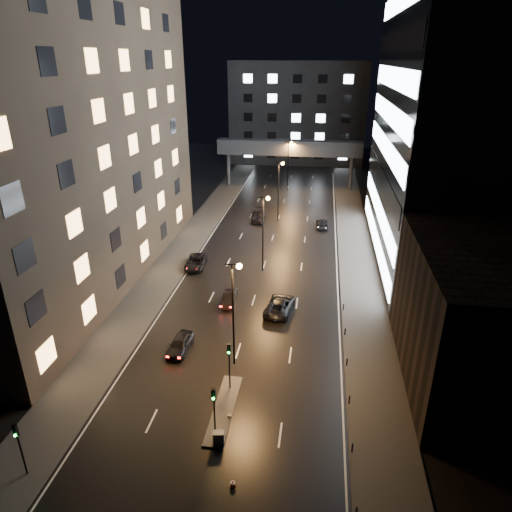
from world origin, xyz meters
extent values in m
plane|color=black|center=(0.00, 40.00, 0.00)|extent=(160.00, 160.00, 0.00)
cube|color=#383533|center=(-12.50, 35.00, 0.07)|extent=(5.00, 110.00, 0.15)
cube|color=#383533|center=(12.50, 35.00, 0.07)|extent=(5.00, 110.00, 0.15)
cube|color=#2D2319|center=(-22.50, 24.00, 20.00)|extent=(15.00, 48.00, 40.00)
cube|color=black|center=(20.00, 9.00, 6.00)|extent=(10.00, 18.00, 12.00)
cube|color=black|center=(25.00, 36.00, 22.50)|extent=(20.00, 36.00, 45.00)
cube|color=#333335|center=(0.00, 98.00, 12.50)|extent=(34.00, 14.00, 25.00)
cube|color=#333335|center=(0.00, 70.00, 8.50)|extent=(30.00, 3.00, 3.00)
cylinder|color=#333335|center=(-13.00, 70.00, 3.50)|extent=(0.80, 0.80, 7.00)
cylinder|color=#333335|center=(13.00, 70.00, 3.50)|extent=(0.80, 0.80, 7.00)
cube|color=#383533|center=(0.30, 2.00, 0.07)|extent=(1.60, 8.00, 0.15)
cylinder|color=black|center=(0.30, 4.50, 1.90)|extent=(0.12, 0.12, 3.50)
cube|color=black|center=(0.30, 4.50, 4.10)|extent=(0.28, 0.22, 0.90)
sphere|color=#0CFF33|center=(0.30, 4.36, 3.82)|extent=(0.18, 0.18, 0.18)
cylinder|color=black|center=(0.30, -1.00, 1.90)|extent=(0.12, 0.12, 3.50)
cube|color=black|center=(0.30, -1.00, 4.10)|extent=(0.28, 0.22, 0.90)
sphere|color=#0CFF33|center=(0.30, -1.14, 3.82)|extent=(0.18, 0.18, 0.18)
cylinder|color=black|center=(-11.50, -6.00, 1.75)|extent=(0.12, 0.12, 3.50)
cube|color=black|center=(-11.50, -6.00, 3.95)|extent=(0.28, 0.22, 0.90)
sphere|color=#0CFF33|center=(-11.50, -6.14, 3.67)|extent=(0.18, 0.18, 0.18)
cylinder|color=black|center=(10.20, -1.00, 0.45)|extent=(0.12, 0.12, 0.90)
cylinder|color=black|center=(10.20, 4.00, 0.45)|extent=(0.12, 0.12, 0.90)
cylinder|color=black|center=(10.20, 9.00, 0.45)|extent=(0.12, 0.12, 0.90)
cylinder|color=black|center=(10.20, 14.00, 0.45)|extent=(0.12, 0.12, 0.90)
cylinder|color=black|center=(10.20, 19.00, 0.45)|extent=(0.12, 0.12, 0.90)
cylinder|color=black|center=(0.00, 8.00, 5.00)|extent=(0.18, 0.18, 10.00)
cylinder|color=black|center=(0.00, 8.00, 10.00)|extent=(1.20, 0.12, 0.12)
sphere|color=#FF9E38|center=(0.60, 8.00, 9.90)|extent=(0.50, 0.50, 0.50)
cylinder|color=black|center=(0.00, 28.00, 5.00)|extent=(0.18, 0.18, 10.00)
cylinder|color=black|center=(0.00, 28.00, 10.00)|extent=(1.20, 0.12, 0.12)
sphere|color=#FF9E38|center=(0.60, 28.00, 9.90)|extent=(0.50, 0.50, 0.50)
cylinder|color=black|center=(0.00, 48.00, 5.00)|extent=(0.18, 0.18, 10.00)
cylinder|color=black|center=(0.00, 48.00, 10.00)|extent=(1.20, 0.12, 0.12)
sphere|color=#FF9E38|center=(0.60, 48.00, 9.90)|extent=(0.50, 0.50, 0.50)
cylinder|color=black|center=(0.00, 68.00, 5.00)|extent=(0.18, 0.18, 10.00)
cylinder|color=black|center=(0.00, 68.00, 10.00)|extent=(1.20, 0.12, 0.12)
sphere|color=#FF9E38|center=(0.60, 68.00, 9.90)|extent=(0.50, 0.50, 0.50)
imported|color=black|center=(-5.49, 9.23, 0.74)|extent=(1.95, 4.40, 1.47)
imported|color=black|center=(-2.63, 18.92, 0.64)|extent=(1.50, 3.93, 1.28)
imported|color=black|center=(-9.00, 27.90, 0.72)|extent=(2.79, 5.37, 1.45)
imported|color=black|center=(-3.28, 47.93, 0.81)|extent=(2.76, 5.79, 1.63)
imported|color=black|center=(3.22, 17.95, 0.79)|extent=(3.38, 6.00, 1.58)
imported|color=black|center=(7.52, 45.94, 0.67)|extent=(2.04, 4.67, 1.34)
cube|color=#515254|center=(0.70, -1.70, 0.73)|extent=(0.85, 0.68, 1.17)
cone|color=red|center=(2.35, -4.87, 0.26)|extent=(0.50, 0.50, 0.53)
cone|color=orange|center=(0.91, 1.13, 0.25)|extent=(0.45, 0.45, 0.51)
camera|label=1|loc=(6.91, -25.74, 25.87)|focal=32.00mm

